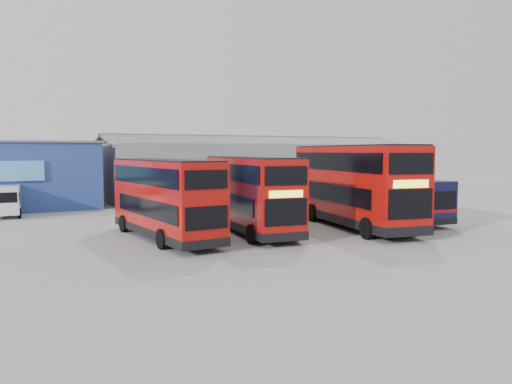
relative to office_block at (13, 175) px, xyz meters
name	(u,v)px	position (x,y,z in m)	size (l,w,h in m)	color
ground_plane	(292,228)	(14.00, -17.99, -2.58)	(120.00, 120.00, 0.00)	gray
office_block	(13,175)	(0.00, 0.00, 0.00)	(12.30, 8.32, 5.12)	navy
maintenance_shed	(259,169)	(22.00, 2.01, 0.02)	(30.50, 12.00, 5.89)	gray
double_decker_left	(164,200)	(6.55, -18.23, -0.61)	(3.14, 9.51, 3.95)	#9E0D09
double_decker_centre	(250,195)	(11.27, -18.19, -0.56)	(3.31, 9.77, 4.05)	#9E0D09
double_decker_right	(353,187)	(17.35, -19.17, -0.24)	(4.35, 11.35, 4.69)	#9E0D09
single_decker_blue	(387,198)	(21.35, -17.43, -1.25)	(3.05, 10.05, 2.68)	#0D153D
panel_van	(5,199)	(-0.57, -4.85, -1.44)	(2.19, 4.76, 2.04)	silver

